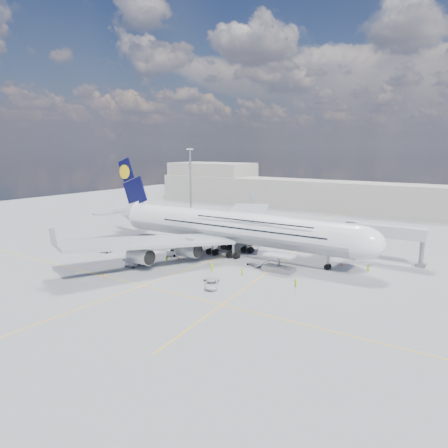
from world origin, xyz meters
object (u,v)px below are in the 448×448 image
Objects in this scene: crew_van at (242,271)px; cone_nose at (342,264)px; catering_truck_inner at (255,230)px; service_van at (211,285)px; dolly_row_b at (129,259)px; dolly_back at (106,251)px; light_mast at (190,183)px; dolly_row_a at (131,262)px; cargo_loader at (278,266)px; crew_nose at (368,269)px; dolly_row_c at (142,263)px; cone_wing_right_inner at (179,258)px; catering_truck_outer at (261,221)px; cone_tail at (135,239)px; cone_wing_left_inner at (218,237)px; cone_wing_left_outer at (240,235)px; crew_wing at (167,259)px; crew_loader at (295,284)px; dolly_nose_far at (211,280)px; baggage_tug at (173,253)px; airliner at (231,226)px; dolly_nose_near at (253,264)px; cone_wing_right_outer at (103,274)px; jet_bridge at (367,232)px.

crew_van reaches higher than cone_nose.
catering_truck_inner is 1.42× the size of service_van.
dolly_back is (-10.66, 2.20, -0.02)m from dolly_row_b.
light_mast is 7.98× the size of dolly_row_a.
crew_nose is at bearing 31.17° from cargo_loader.
cone_wing_right_inner reaches higher than dolly_row_c.
crew_nose reaches higher than dolly_back.
cone_wing_right_inner is (-23.86, -3.92, -0.96)m from cargo_loader.
dolly_back is at bearing -157.99° from cone_nose.
cone_tail is (-19.42, -37.29, -1.84)m from catering_truck_outer.
cone_wing_left_inner reaches higher than cone_wing_left_outer.
light_mast is 41.28× the size of cone_wing_left_inner.
crew_wing is at bearing -150.21° from cone_nose.
crew_nose reaches higher than dolly_row_b.
dolly_back is at bearing 148.16° from dolly_row_a.
crew_loader is at bearing -93.59° from crew_wing.
dolly_nose_far is (24.80, -2.11, 0.00)m from dolly_row_b.
dolly_row_a is 44.79m from catering_truck_inner.
catering_truck_outer is at bearing 160.95° from crew_loader.
crew_van is (23.67, -49.51, -1.33)m from catering_truck_outer.
crew_wing is 2.48× the size of cone_wing_right_inner.
cone_wing_left_inner is at bearing 82.02° from dolly_row_a.
dolly_row_b is at bearing -141.03° from baggage_tug.
cone_nose is (26.08, 4.98, -6.59)m from airliner.
dolly_nose_near is at bearing -6.59° from cone_tail.
cone_tail is (-24.17, 9.73, -0.05)m from cone_wing_right_inner.
cargo_loader is 15.42m from cone_nose.
cone_wing_right_outer is (-43.97, -32.43, -0.54)m from crew_nose.
dolly_row_c is 0.53× the size of catering_truck_inner.
crew_loader is 3.11× the size of cone_nose.
light_mast is at bearing 139.00° from airliner.
dolly_back is 54.27m from catering_truck_outer.
service_van reaches higher than dolly_nose_far.
crew_loader reaches higher than cone_wing_left_inner.
airliner is 38.26m from catering_truck_outer.
dolly_row_a is (-11.64, -21.93, -5.86)m from airliner.
light_mast is at bearing 103.61° from cone_tail.
cone_wing_left_outer reaches higher than dolly_row_c.
dolly_row_a is at bearing -141.41° from jet_bridge.
cone_wing_left_outer is 50.05m from cone_wing_right_outer.
service_van is at bearing -48.77° from light_mast.
service_van is 15.56m from crew_loader.
catering_truck_inner is at bearing -5.10° from crew_wing.
catering_truck_outer is at bearing 97.85° from cone_wing_left_outer.
catering_truck_inner is 11.19× the size of cone_wing_left_inner.
dolly_row_a is 1.06× the size of dolly_row_b.
dolly_row_b is 23.23m from cone_tail.
cone_nose is 37.03m from cone_wing_right_inner.
cone_nose is 57.90m from cone_tail.
crew_wing is at bearing -4.88° from dolly_back.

